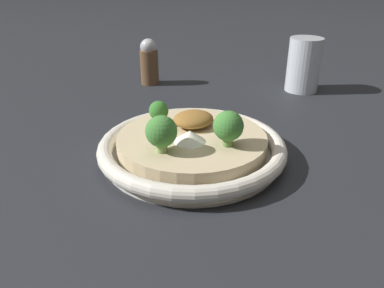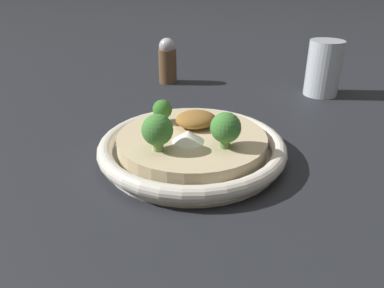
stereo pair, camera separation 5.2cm
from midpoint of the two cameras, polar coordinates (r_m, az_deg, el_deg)
The scene contains 9 objects.
ground_plane at distance 0.53m, azimuth 2.81°, elevation -2.23°, with size 6.00×6.00×0.00m, color #23262B.
risotto_bowl at distance 0.52m, azimuth 2.85°, elevation -0.50°, with size 0.26×0.26×0.04m.
cheese_sprinkle at distance 0.49m, azimuth 2.45°, elevation 1.16°, with size 0.04×0.04×0.02m.
crispy_onion_garnish at distance 0.53m, azimuth 3.35°, elevation 3.73°, with size 0.06×0.05×0.02m.
broccoli_back at distance 0.54m, azimuth -1.84°, elevation 5.16°, with size 0.03×0.03×0.03m.
broccoli_front at distance 0.47m, azimuth 8.29°, elevation 2.32°, with size 0.04×0.04×0.05m.
broccoli_front_left at distance 0.46m, azimuth -2.10°, elevation 1.98°, with size 0.04×0.04×0.05m.
drinking_glass at distance 0.82m, azimuth 21.17°, elevation 10.69°, with size 0.07×0.07×0.11m.
pepper_shaker at distance 0.85m, azimuth -1.98°, elevation 12.54°, with size 0.04×0.04×0.10m.
Camera 2 is at (-0.14, -0.44, 0.25)m, focal length 35.00 mm.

